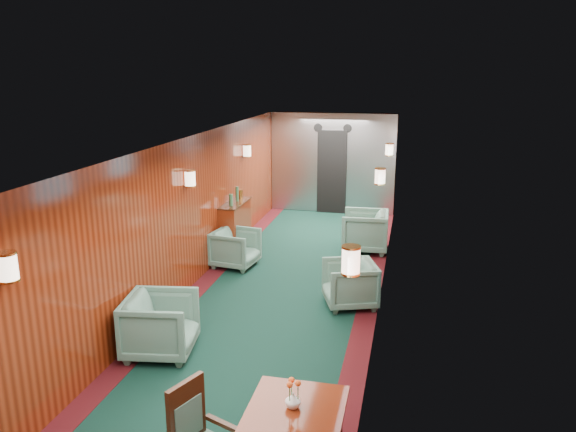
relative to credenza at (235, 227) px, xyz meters
The scene contains 10 objects.
room 3.00m from the credenza, 61.21° to the right, with size 12.00×12.10×2.40m.
bulkhead 3.79m from the credenza, 68.92° to the left, with size 2.98×0.17×2.39m.
windows_right 3.70m from the credenza, 37.73° to the right, with size 0.02×8.60×0.80m.
wall_sconces 2.64m from the credenza, 54.40° to the right, with size 2.97×7.97×0.25m.
credenza is the anchor object (origin of this frame).
flower_vase 6.42m from the credenza, 68.02° to the right, with size 0.13×0.13×0.13m, color silver.
armchair_left_near 3.99m from the credenza, 85.40° to the right, with size 0.81×0.83×0.76m, color #1F4A41.
armchair_left_far 0.82m from the credenza, 71.93° to the right, with size 0.72×0.74×0.67m, color #1F4A41.
armchair_right_near 3.15m from the credenza, 39.99° to the right, with size 0.72×0.74×0.68m, color #1F4A41.
armchair_right_far 2.48m from the credenza, 14.33° to the left, with size 0.84×0.86×0.79m, color #1F4A41.
Camera 1 is at (1.88, -7.32, 3.42)m, focal length 35.00 mm.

